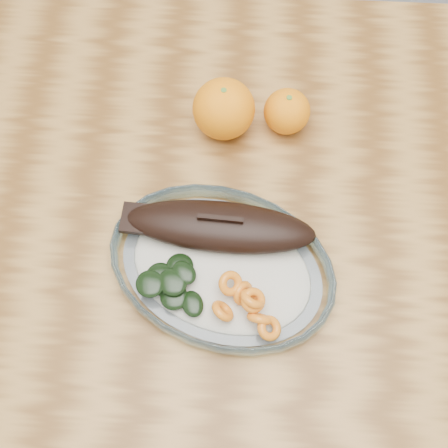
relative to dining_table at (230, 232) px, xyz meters
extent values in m
plane|color=slate|center=(0.00, 0.00, -0.65)|extent=(3.00, 3.00, 0.00)
cube|color=brown|center=(0.00, 0.00, 0.08)|extent=(1.20, 0.80, 0.04)
cylinder|color=brown|center=(-0.54, 0.34, -0.30)|extent=(0.06, 0.06, 0.71)
ellipsoid|color=white|center=(-0.01, -0.10, 0.10)|extent=(0.65, 0.55, 0.01)
torus|color=#8DBFDB|center=(-0.01, -0.10, 0.11)|extent=(0.69, 0.69, 0.03)
ellipsoid|color=white|center=(-0.01, -0.10, 0.12)|extent=(0.57, 0.48, 0.02)
ellipsoid|color=black|center=(-0.01, -0.05, 0.15)|extent=(0.26, 0.09, 0.04)
ellipsoid|color=black|center=(-0.01, -0.05, 0.14)|extent=(0.22, 0.07, 0.02)
cube|color=black|center=(-0.12, -0.04, 0.15)|extent=(0.05, 0.05, 0.01)
cube|color=black|center=(-0.01, -0.05, 0.17)|extent=(0.06, 0.01, 0.02)
torus|color=#C74D0E|center=(0.02, -0.14, 0.14)|extent=(0.04, 0.05, 0.04)
torus|color=#C74D0E|center=(0.00, -0.16, 0.14)|extent=(0.04, 0.04, 0.04)
torus|color=#C74D0E|center=(0.06, -0.18, 0.14)|extent=(0.04, 0.04, 0.03)
torus|color=#C74D0E|center=(0.04, -0.17, 0.14)|extent=(0.04, 0.03, 0.04)
torus|color=#C74D0E|center=(0.01, -0.13, 0.15)|extent=(0.05, 0.05, 0.03)
torus|color=#C74D0E|center=(0.03, -0.15, 0.15)|extent=(0.05, 0.04, 0.04)
torus|color=#C74D0E|center=(0.03, -0.15, 0.15)|extent=(0.04, 0.05, 0.03)
ellipsoid|color=black|center=(-0.09, -0.12, 0.14)|extent=(0.05, 0.05, 0.01)
ellipsoid|color=black|center=(-0.07, -0.13, 0.14)|extent=(0.04, 0.04, 0.01)
ellipsoid|color=black|center=(-0.07, -0.15, 0.14)|extent=(0.05, 0.05, 0.01)
ellipsoid|color=black|center=(-0.06, -0.10, 0.14)|extent=(0.04, 0.04, 0.01)
ellipsoid|color=black|center=(-0.04, -0.15, 0.14)|extent=(0.04, 0.04, 0.01)
ellipsoid|color=black|center=(-0.10, -0.13, 0.15)|extent=(0.05, 0.05, 0.01)
ellipsoid|color=black|center=(-0.07, -0.13, 0.15)|extent=(0.05, 0.05, 0.01)
ellipsoid|color=black|center=(-0.06, -0.12, 0.15)|extent=(0.04, 0.05, 0.01)
sphere|color=orange|center=(-0.02, 0.13, 0.14)|extent=(0.09, 0.09, 0.09)
sphere|color=orange|center=(0.08, 0.14, 0.13)|extent=(0.07, 0.07, 0.07)
camera|label=1|loc=(0.01, -0.35, 0.82)|focal=45.00mm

